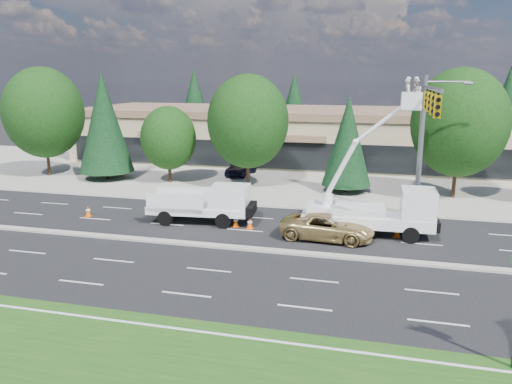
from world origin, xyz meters
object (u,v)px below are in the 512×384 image
(utility_pickup, at_px, (206,207))
(bucket_truck, at_px, (380,204))
(signal_mast, at_px, (425,126))
(minivan, at_px, (327,227))

(utility_pickup, bearing_deg, bucket_truck, -5.74)
(signal_mast, bearing_deg, utility_pickup, -167.68)
(signal_mast, distance_m, utility_pickup, 14.07)
(bucket_truck, xyz_separation_m, minivan, (-2.78, -1.42, -1.16))
(signal_mast, relative_size, utility_pickup, 1.59)
(signal_mast, height_order, bucket_truck, signal_mast)
(bucket_truck, bearing_deg, minivan, -154.59)
(signal_mast, height_order, minivan, signal_mast)
(signal_mast, relative_size, minivan, 1.95)
(utility_pickup, relative_size, bucket_truck, 0.72)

